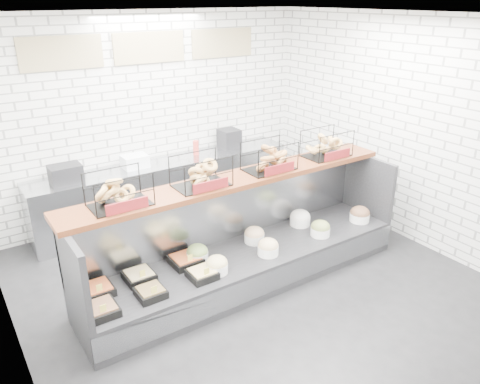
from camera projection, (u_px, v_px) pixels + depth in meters
ground at (262, 292)px, 5.42m from camera, size 5.50×5.50×0.00m
room_shell at (232, 107)px, 5.08m from camera, size 5.02×5.51×3.01m
display_case at (245, 255)px, 5.55m from camera, size 4.00×0.90×1.20m
bagel_shelf at (237, 168)px, 5.28m from camera, size 4.10×0.50×0.40m
prep_counter at (167, 188)px, 7.09m from camera, size 4.00×0.60×1.20m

